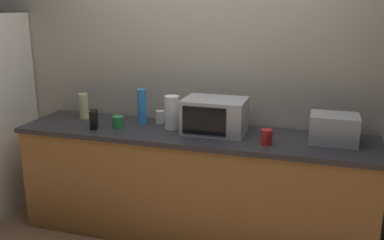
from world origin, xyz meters
TOP-DOWN VIEW (x-y plane):
  - back_wall at (0.00, 0.81)m, footprint 6.40×0.10m
  - counter_run at (0.00, 0.40)m, footprint 2.84×0.64m
  - microwave at (0.17, 0.45)m, footprint 0.48×0.35m
  - toaster_oven at (1.06, 0.46)m, footprint 0.34×0.26m
  - paper_towel_roll at (-0.18, 0.45)m, footprint 0.12×0.12m
  - cordless_phone at (-0.79, 0.27)m, footprint 0.08×0.12m
  - bottle_hand_soap at (-1.03, 0.52)m, footprint 0.08×0.08m
  - bottle_spray_cleaner at (-0.48, 0.52)m, footprint 0.08×0.08m
  - mug_red at (0.60, 0.28)m, footprint 0.08×0.08m
  - mug_green at (-0.62, 0.35)m, footprint 0.09×0.09m
  - mug_white at (-0.34, 0.57)m, footprint 0.08×0.08m

SIDE VIEW (x-z plane):
  - counter_run at x=0.00m, z-range 0.00..0.90m
  - mug_green at x=-0.62m, z-range 0.90..0.99m
  - mug_white at x=-0.34m, z-range 0.90..1.01m
  - mug_red at x=0.60m, z-range 0.90..1.01m
  - cordless_phone at x=-0.79m, z-range 0.90..1.05m
  - toaster_oven at x=1.06m, z-range 0.90..1.11m
  - bottle_hand_soap at x=-1.03m, z-range 0.90..1.12m
  - microwave at x=0.17m, z-range 0.90..1.17m
  - paper_towel_roll at x=-0.18m, z-range 0.90..1.17m
  - bottle_spray_cleaner at x=-0.48m, z-range 0.90..1.20m
  - back_wall at x=0.00m, z-range 0.00..2.70m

